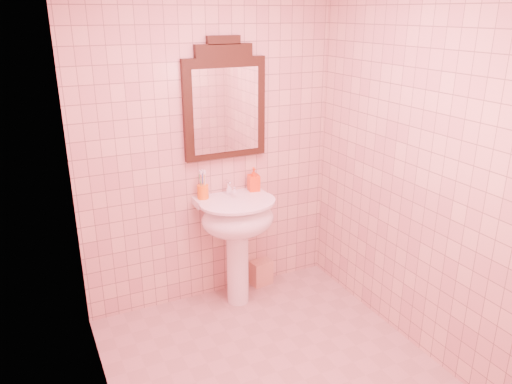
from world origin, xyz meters
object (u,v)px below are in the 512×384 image
toothbrush_cup (203,191)px  towel (261,272)px  mirror (225,103)px  soap_dispenser (254,179)px  pedestal_sink (238,225)px

toothbrush_cup → towel: bearing=1.7°
toothbrush_cup → mirror: bearing=12.6°
towel → soap_dispenser: bearing=-164.3°
mirror → towel: size_ratio=4.15×
towel → toothbrush_cup: bearing=-178.3°
pedestal_sink → towel: 0.65m
soap_dispenser → toothbrush_cup: bearing=-171.7°
soap_dispenser → towel: bearing=25.0°
pedestal_sink → soap_dispenser: size_ratio=4.61×
soap_dispenser → towel: size_ratio=0.88×
pedestal_sink → towel: (0.29, 0.17, -0.56)m
mirror → towel: mirror is taller
pedestal_sink → toothbrush_cup: 0.37m
pedestal_sink → soap_dispenser: soap_dispenser is taller
mirror → toothbrush_cup: size_ratio=4.49×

